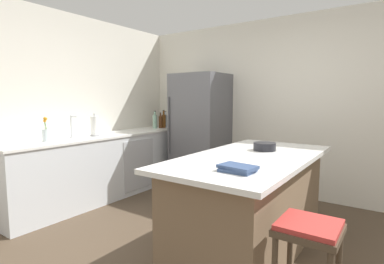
{
  "coord_description": "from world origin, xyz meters",
  "views": [
    {
      "loc": [
        1.4,
        -2.15,
        1.43
      ],
      "look_at": [
        -0.79,
        0.98,
        1.0
      ],
      "focal_mm": 27.94,
      "sensor_mm": 36.0,
      "label": 1
    }
  ],
  "objects_px": {
    "kitchen_island": "(250,203)",
    "syrup_bottle": "(161,122)",
    "refrigerator": "(200,131)",
    "soda_bottle": "(165,120)",
    "whiskey_bottle": "(164,121)",
    "sink_faucet": "(72,126)",
    "gin_bottle": "(155,121)",
    "flower_vase": "(46,133)",
    "mixing_bowl": "(265,147)",
    "cookbook_stack": "(238,168)",
    "bar_stool": "(308,243)",
    "paper_towel_roll": "(95,126)"
  },
  "relations": [
    {
      "from": "kitchen_island",
      "to": "syrup_bottle",
      "type": "bearing_deg",
      "value": 148.41
    },
    {
      "from": "refrigerator",
      "to": "soda_bottle",
      "type": "height_order",
      "value": "refrigerator"
    },
    {
      "from": "whiskey_bottle",
      "to": "syrup_bottle",
      "type": "xyz_separation_m",
      "value": [
        -0.0,
        -0.08,
        -0.02
      ]
    },
    {
      "from": "sink_faucet",
      "to": "gin_bottle",
      "type": "relative_size",
      "value": 0.98
    },
    {
      "from": "kitchen_island",
      "to": "whiskey_bottle",
      "type": "height_order",
      "value": "whiskey_bottle"
    },
    {
      "from": "kitchen_island",
      "to": "flower_vase",
      "type": "height_order",
      "value": "flower_vase"
    },
    {
      "from": "gin_bottle",
      "to": "mixing_bowl",
      "type": "bearing_deg",
      "value": -22.87
    },
    {
      "from": "soda_bottle",
      "to": "whiskey_bottle",
      "type": "distance_m",
      "value": 0.11
    },
    {
      "from": "refrigerator",
      "to": "mixing_bowl",
      "type": "distance_m",
      "value": 1.91
    },
    {
      "from": "cookbook_stack",
      "to": "whiskey_bottle",
      "type": "bearing_deg",
      "value": 139.52
    },
    {
      "from": "soda_bottle",
      "to": "gin_bottle",
      "type": "distance_m",
      "value": 0.29
    },
    {
      "from": "soda_bottle",
      "to": "syrup_bottle",
      "type": "height_order",
      "value": "soda_bottle"
    },
    {
      "from": "kitchen_island",
      "to": "flower_vase",
      "type": "relative_size",
      "value": 6.72
    },
    {
      "from": "cookbook_stack",
      "to": "mixing_bowl",
      "type": "bearing_deg",
      "value": 100.3
    },
    {
      "from": "syrup_bottle",
      "to": "cookbook_stack",
      "type": "bearing_deg",
      "value": -39.35
    },
    {
      "from": "mixing_bowl",
      "to": "gin_bottle",
      "type": "bearing_deg",
      "value": 157.13
    },
    {
      "from": "syrup_bottle",
      "to": "cookbook_stack",
      "type": "relative_size",
      "value": 0.98
    },
    {
      "from": "sink_faucet",
      "to": "cookbook_stack",
      "type": "height_order",
      "value": "sink_faucet"
    },
    {
      "from": "flower_vase",
      "to": "gin_bottle",
      "type": "bearing_deg",
      "value": 90.03
    },
    {
      "from": "gin_bottle",
      "to": "cookbook_stack",
      "type": "bearing_deg",
      "value": -37.48
    },
    {
      "from": "whiskey_bottle",
      "to": "cookbook_stack",
      "type": "xyz_separation_m",
      "value": [
        2.52,
        -2.15,
        -0.11
      ]
    },
    {
      "from": "flower_vase",
      "to": "gin_bottle",
      "type": "height_order",
      "value": "gin_bottle"
    },
    {
      "from": "refrigerator",
      "to": "syrup_bottle",
      "type": "relative_size",
      "value": 6.67
    },
    {
      "from": "bar_stool",
      "to": "whiskey_bottle",
      "type": "height_order",
      "value": "whiskey_bottle"
    },
    {
      "from": "bar_stool",
      "to": "kitchen_island",
      "type": "bearing_deg",
      "value": 133.76
    },
    {
      "from": "soda_bottle",
      "to": "syrup_bottle",
      "type": "xyz_separation_m",
      "value": [
        0.04,
        -0.18,
        -0.01
      ]
    },
    {
      "from": "sink_faucet",
      "to": "soda_bottle",
      "type": "distance_m",
      "value": 1.85
    },
    {
      "from": "kitchen_island",
      "to": "mixing_bowl",
      "type": "relative_size",
      "value": 8.9
    },
    {
      "from": "cookbook_stack",
      "to": "sink_faucet",
      "type": "bearing_deg",
      "value": 171.33
    },
    {
      "from": "mixing_bowl",
      "to": "flower_vase",
      "type": "bearing_deg",
      "value": -158.4
    },
    {
      "from": "kitchen_island",
      "to": "syrup_bottle",
      "type": "xyz_separation_m",
      "value": [
        -2.35,
        1.45,
        0.56
      ]
    },
    {
      "from": "kitchen_island",
      "to": "sink_faucet",
      "type": "xyz_separation_m",
      "value": [
        -2.44,
        -0.22,
        0.61
      ]
    },
    {
      "from": "gin_bottle",
      "to": "mixing_bowl",
      "type": "distance_m",
      "value": 2.59
    },
    {
      "from": "soda_bottle",
      "to": "gin_bottle",
      "type": "relative_size",
      "value": 0.95
    },
    {
      "from": "kitchen_island",
      "to": "bar_stool",
      "type": "relative_size",
      "value": 2.84
    },
    {
      "from": "bar_stool",
      "to": "gin_bottle",
      "type": "relative_size",
      "value": 2.29
    },
    {
      "from": "kitchen_island",
      "to": "sink_faucet",
      "type": "distance_m",
      "value": 2.52
    },
    {
      "from": "sink_faucet",
      "to": "soda_bottle",
      "type": "height_order",
      "value": "sink_faucet"
    },
    {
      "from": "flower_vase",
      "to": "sink_faucet",
      "type": "bearing_deg",
      "value": 97.35
    },
    {
      "from": "whiskey_bottle",
      "to": "gin_bottle",
      "type": "bearing_deg",
      "value": -102.35
    },
    {
      "from": "refrigerator",
      "to": "kitchen_island",
      "type": "bearing_deg",
      "value": -43.94
    },
    {
      "from": "cookbook_stack",
      "to": "gin_bottle",
      "type": "bearing_deg",
      "value": 142.52
    },
    {
      "from": "flower_vase",
      "to": "syrup_bottle",
      "type": "xyz_separation_m",
      "value": [
        0.04,
        2.05,
        0.01
      ]
    },
    {
      "from": "whiskey_bottle",
      "to": "syrup_bottle",
      "type": "distance_m",
      "value": 0.08
    },
    {
      "from": "syrup_bottle",
      "to": "bar_stool",
      "type": "bearing_deg",
      "value": -35.47
    },
    {
      "from": "gin_bottle",
      "to": "sink_faucet",
      "type": "bearing_deg",
      "value": -91.77
    },
    {
      "from": "sink_faucet",
      "to": "paper_towel_roll",
      "type": "bearing_deg",
      "value": 75.05
    },
    {
      "from": "kitchen_island",
      "to": "gin_bottle",
      "type": "xyz_separation_m",
      "value": [
        -2.39,
        1.34,
        0.58
      ]
    },
    {
      "from": "kitchen_island",
      "to": "refrigerator",
      "type": "distance_m",
      "value": 2.18
    },
    {
      "from": "flower_vase",
      "to": "soda_bottle",
      "type": "height_order",
      "value": "flower_vase"
    }
  ]
}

